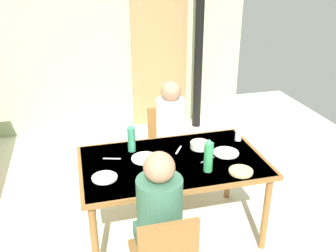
# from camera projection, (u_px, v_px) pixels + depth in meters

# --- Properties ---
(ground_plane) EXTENTS (6.89, 6.89, 0.00)m
(ground_plane) POSITION_uv_depth(u_px,v_px,m) (130.00, 246.00, 3.21)
(ground_plane) COLOR silver
(wall_back) EXTENTS (4.27, 0.10, 2.76)m
(wall_back) POSITION_uv_depth(u_px,v_px,m) (95.00, 33.00, 4.98)
(wall_back) COLOR #A2B387
(wall_back) RESTS_ON ground_plane
(door_wooden) EXTENTS (0.80, 0.05, 2.00)m
(door_wooden) POSITION_uv_depth(u_px,v_px,m) (160.00, 58.00, 5.27)
(door_wooden) COLOR #997549
(door_wooden) RESTS_ON ground_plane
(stove_pipe_column) EXTENTS (0.12, 0.12, 2.76)m
(stove_pipe_column) POSITION_uv_depth(u_px,v_px,m) (199.00, 33.00, 4.99)
(stove_pipe_column) COLOR black
(stove_pipe_column) RESTS_ON ground_plane
(dining_table) EXTENTS (1.54, 0.91, 0.75)m
(dining_table) POSITION_uv_depth(u_px,v_px,m) (172.00, 167.00, 3.10)
(dining_table) COLOR brown
(dining_table) RESTS_ON ground_plane
(chair_far_diner) EXTENTS (0.40, 0.40, 0.87)m
(chair_far_diner) POSITION_uv_depth(u_px,v_px,m) (168.00, 143.00, 3.93)
(chair_far_diner) COLOR brown
(chair_far_diner) RESTS_ON ground_plane
(person_near_diner) EXTENTS (0.30, 0.37, 0.77)m
(person_near_diner) POSITION_uv_depth(u_px,v_px,m) (159.00, 211.00, 2.40)
(person_near_diner) COLOR #2F6150
(person_near_diner) RESTS_ON ground_plane
(person_far_diner) EXTENTS (0.30, 0.37, 0.77)m
(person_far_diner) POSITION_uv_depth(u_px,v_px,m) (171.00, 124.00, 3.69)
(person_far_diner) COLOR silver
(person_far_diner) RESTS_ON ground_plane
(water_bottle_green_near) EXTENTS (0.07, 0.07, 0.26)m
(water_bottle_green_near) POSITION_uv_depth(u_px,v_px,m) (131.00, 138.00, 3.18)
(water_bottle_green_near) COLOR #358C65
(water_bottle_green_near) RESTS_ON dining_table
(water_bottle_green_far) EXTENTS (0.07, 0.07, 0.28)m
(water_bottle_green_far) POSITION_uv_depth(u_px,v_px,m) (208.00, 156.00, 2.87)
(water_bottle_green_far) COLOR #349F59
(water_bottle_green_far) RESTS_ON dining_table
(serving_bowl_center) EXTENTS (0.17, 0.17, 0.05)m
(serving_bowl_center) POSITION_uv_depth(u_px,v_px,m) (200.00, 145.00, 3.27)
(serving_bowl_center) COLOR #EEE8CE
(serving_bowl_center) RESTS_ON dining_table
(dinner_plate_near_left) EXTENTS (0.22, 0.22, 0.01)m
(dinner_plate_near_left) POSITION_uv_depth(u_px,v_px,m) (226.00, 153.00, 3.18)
(dinner_plate_near_left) COLOR silver
(dinner_plate_near_left) RESTS_ON dining_table
(dinner_plate_near_right) EXTENTS (0.23, 0.23, 0.01)m
(dinner_plate_near_right) POSITION_uv_depth(u_px,v_px,m) (145.00, 158.00, 3.09)
(dinner_plate_near_right) COLOR white
(dinner_plate_near_right) RESTS_ON dining_table
(dinner_plate_far_center) EXTENTS (0.20, 0.20, 0.01)m
(dinner_plate_far_center) POSITION_uv_depth(u_px,v_px,m) (105.00, 178.00, 2.82)
(dinner_plate_far_center) COLOR white
(dinner_plate_far_center) RESTS_ON dining_table
(drinking_glass_by_near_diner) EXTENTS (0.06, 0.06, 0.09)m
(drinking_glass_by_near_diner) POSITION_uv_depth(u_px,v_px,m) (238.00, 136.00, 3.40)
(drinking_glass_by_near_diner) COLOR silver
(drinking_glass_by_near_diner) RESTS_ON dining_table
(bread_plate_sliced) EXTENTS (0.19, 0.19, 0.02)m
(bread_plate_sliced) POSITION_uv_depth(u_px,v_px,m) (241.00, 171.00, 2.89)
(bread_plate_sliced) COLOR #DBB77A
(bread_plate_sliced) RESTS_ON dining_table
(cutlery_knife_near) EXTENTS (0.15, 0.06, 0.00)m
(cutlery_knife_near) POSITION_uv_depth(u_px,v_px,m) (112.00, 159.00, 3.10)
(cutlery_knife_near) COLOR silver
(cutlery_knife_near) RESTS_ON dining_table
(cutlery_fork_near) EXTENTS (0.09, 0.14, 0.00)m
(cutlery_fork_near) POSITION_uv_depth(u_px,v_px,m) (164.00, 171.00, 2.91)
(cutlery_fork_near) COLOR silver
(cutlery_fork_near) RESTS_ON dining_table
(cutlery_knife_far) EXTENTS (0.14, 0.08, 0.00)m
(cutlery_knife_far) POSITION_uv_depth(u_px,v_px,m) (207.00, 160.00, 3.08)
(cutlery_knife_far) COLOR silver
(cutlery_knife_far) RESTS_ON dining_table
(cutlery_fork_far) EXTENTS (0.09, 0.13, 0.00)m
(cutlery_fork_far) POSITION_uv_depth(u_px,v_px,m) (179.00, 150.00, 3.24)
(cutlery_fork_far) COLOR silver
(cutlery_fork_far) RESTS_ON dining_table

